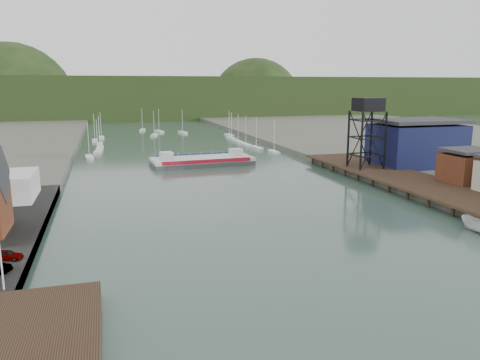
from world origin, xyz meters
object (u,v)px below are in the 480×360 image
motorboat (476,225)px  car_west_a (7,255)px  lift_tower (368,109)px  chain_ferry (202,160)px

motorboat → car_west_a: car_west_a is taller
motorboat → lift_tower: bearing=85.3°
chain_ferry → motorboat: (26.54, -68.76, -0.01)m
car_west_a → motorboat: bearing=-77.4°
lift_tower → motorboat: (-6.61, -41.85, -14.56)m
chain_ferry → car_west_a: (-36.06, -66.43, 1.08)m
lift_tower → chain_ferry: (-33.16, 26.91, -14.54)m
lift_tower → motorboat: size_ratio=2.83×
chain_ferry → car_west_a: chain_ferry is taller
motorboat → chain_ferry: bearing=115.4°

